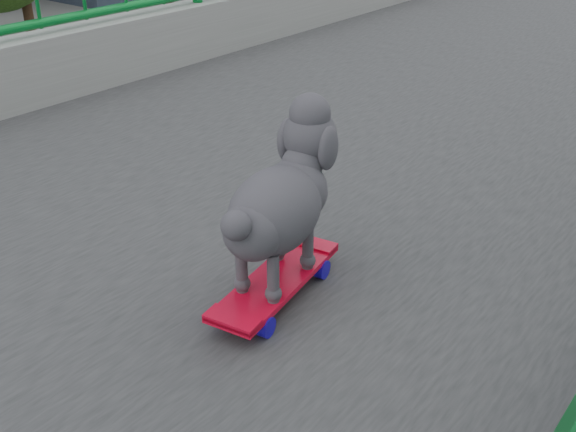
% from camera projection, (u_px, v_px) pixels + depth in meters
% --- Properties ---
extents(skateboard, '(0.20, 0.47, 0.06)m').
position_uv_depth(skateboard, '(276.00, 283.00, 1.72)').
color(skateboard, red).
rests_on(skateboard, footbridge).
extents(poodle, '(0.24, 0.48, 0.40)m').
position_uv_depth(poodle, '(280.00, 199.00, 1.63)').
color(poodle, '#332F35').
rests_on(poodle, skateboard).
extents(car_0, '(1.81, 4.50, 1.53)m').
position_uv_depth(car_0, '(42.00, 416.00, 9.91)').
color(car_0, white).
rests_on(car_0, ground).
extents(car_4, '(1.53, 3.81, 1.30)m').
position_uv_depth(car_4, '(7.00, 115.00, 22.00)').
color(car_4, white).
rests_on(car_4, ground).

